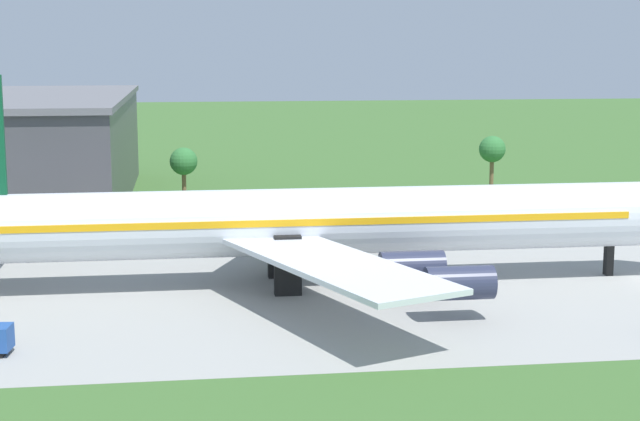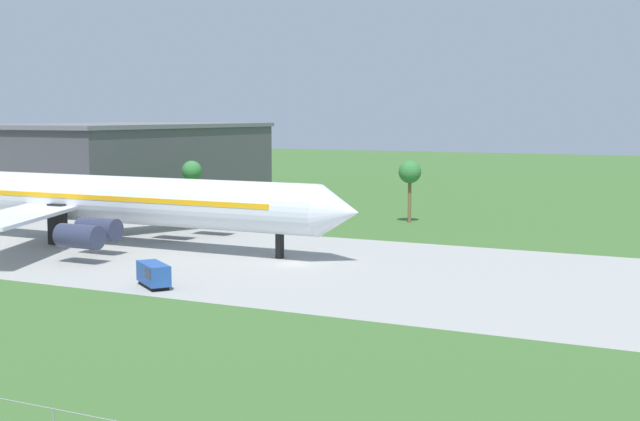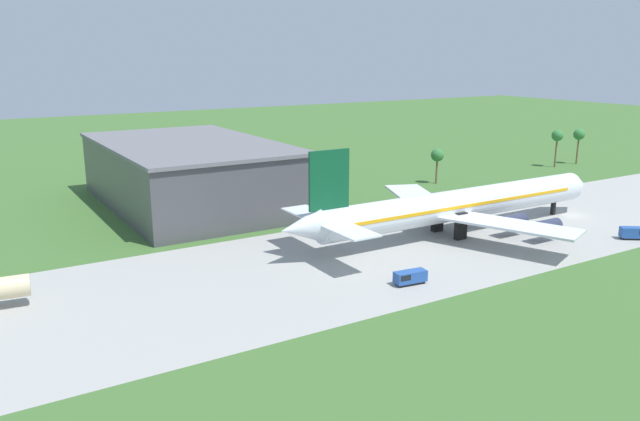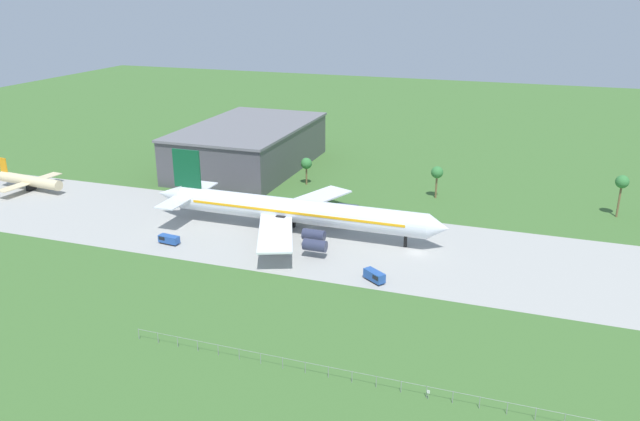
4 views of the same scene
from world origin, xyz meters
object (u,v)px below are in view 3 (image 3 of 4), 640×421
baggage_tug (409,277)px  terminal_building (189,173)px  fuel_truck (635,233)px  jet_airliner (457,205)px

baggage_tug → terminal_building: size_ratio=0.09×
fuel_truck → baggage_tug: bearing=175.9°
baggage_tug → terminal_building: bearing=98.8°
baggage_tug → terminal_building: 70.85m
jet_airliner → terminal_building: size_ratio=1.30×
jet_airliner → fuel_truck: bearing=-37.9°
baggage_tug → fuel_truck: fuel_truck is taller
baggage_tug → fuel_truck: 53.68m
fuel_truck → terminal_building: 97.89m
fuel_truck → terminal_building: bearing=131.2°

